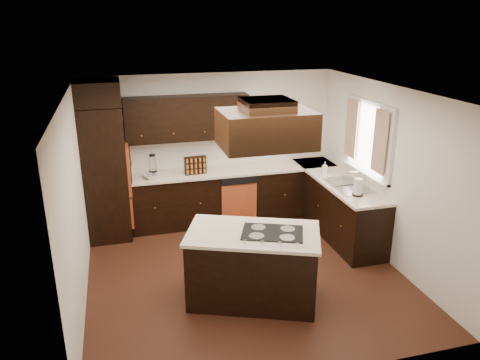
# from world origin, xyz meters

# --- Properties ---
(floor) EXTENTS (4.20, 4.20, 0.02)m
(floor) POSITION_xyz_m (0.00, 0.00, -0.01)
(floor) COLOR #562B1A
(floor) RESTS_ON ground
(ceiling) EXTENTS (4.20, 4.20, 0.02)m
(ceiling) POSITION_xyz_m (0.00, 0.00, 2.51)
(ceiling) COLOR silver
(ceiling) RESTS_ON ground
(wall_back) EXTENTS (4.20, 0.02, 2.50)m
(wall_back) POSITION_xyz_m (0.00, 2.11, 1.25)
(wall_back) COLOR white
(wall_back) RESTS_ON ground
(wall_front) EXTENTS (4.20, 0.02, 2.50)m
(wall_front) POSITION_xyz_m (0.00, -2.11, 1.25)
(wall_front) COLOR white
(wall_front) RESTS_ON ground
(wall_left) EXTENTS (0.02, 4.20, 2.50)m
(wall_left) POSITION_xyz_m (-2.11, 0.00, 1.25)
(wall_left) COLOR white
(wall_left) RESTS_ON ground
(wall_right) EXTENTS (0.02, 4.20, 2.50)m
(wall_right) POSITION_xyz_m (2.11, 0.00, 1.25)
(wall_right) COLOR white
(wall_right) RESTS_ON ground
(oven_column) EXTENTS (0.65, 0.75, 2.12)m
(oven_column) POSITION_xyz_m (-1.78, 1.71, 1.06)
(oven_column) COLOR black
(oven_column) RESTS_ON floor
(wall_oven_face) EXTENTS (0.05, 0.62, 0.78)m
(wall_oven_face) POSITION_xyz_m (-1.43, 1.71, 1.12)
(wall_oven_face) COLOR #C15129
(wall_oven_face) RESTS_ON oven_column
(base_cabinets_back) EXTENTS (2.93, 0.60, 0.88)m
(base_cabinets_back) POSITION_xyz_m (0.03, 1.80, 0.44)
(base_cabinets_back) COLOR black
(base_cabinets_back) RESTS_ON floor
(base_cabinets_right) EXTENTS (0.60, 2.40, 0.88)m
(base_cabinets_right) POSITION_xyz_m (1.80, 0.90, 0.44)
(base_cabinets_right) COLOR black
(base_cabinets_right) RESTS_ON floor
(countertop_back) EXTENTS (2.93, 0.63, 0.04)m
(countertop_back) POSITION_xyz_m (0.03, 1.79, 0.90)
(countertop_back) COLOR #F6E3CB
(countertop_back) RESTS_ON base_cabinets_back
(countertop_right) EXTENTS (0.63, 2.40, 0.04)m
(countertop_right) POSITION_xyz_m (1.79, 0.90, 0.90)
(countertop_right) COLOR #F6E3CB
(countertop_right) RESTS_ON base_cabinets_right
(upper_cabinets) EXTENTS (2.00, 0.34, 0.72)m
(upper_cabinets) POSITION_xyz_m (-0.43, 1.93, 1.81)
(upper_cabinets) COLOR black
(upper_cabinets) RESTS_ON wall_back
(dishwasher_front) EXTENTS (0.60, 0.05, 0.72)m
(dishwasher_front) POSITION_xyz_m (0.33, 1.50, 0.40)
(dishwasher_front) COLOR #C15129
(dishwasher_front) RESTS_ON floor
(window_frame) EXTENTS (0.06, 1.32, 1.12)m
(window_frame) POSITION_xyz_m (2.07, 0.55, 1.65)
(window_frame) COLOR silver
(window_frame) RESTS_ON wall_right
(window_pane) EXTENTS (0.00, 1.20, 1.00)m
(window_pane) POSITION_xyz_m (2.10, 0.55, 1.65)
(window_pane) COLOR white
(window_pane) RESTS_ON wall_right
(curtain_left) EXTENTS (0.02, 0.34, 0.90)m
(curtain_left) POSITION_xyz_m (2.01, 0.13, 1.70)
(curtain_left) COLOR beige
(curtain_left) RESTS_ON wall_right
(curtain_right) EXTENTS (0.02, 0.34, 0.90)m
(curtain_right) POSITION_xyz_m (2.01, 0.97, 1.70)
(curtain_right) COLOR beige
(curtain_right) RESTS_ON wall_right
(sink_rim) EXTENTS (0.52, 0.84, 0.01)m
(sink_rim) POSITION_xyz_m (1.80, 0.55, 0.92)
(sink_rim) COLOR silver
(sink_rim) RESTS_ON countertop_right
(island) EXTENTS (1.73, 1.35, 0.88)m
(island) POSITION_xyz_m (-0.07, -0.63, 0.44)
(island) COLOR black
(island) RESTS_ON floor
(island_top) EXTENTS (1.81, 1.42, 0.04)m
(island_top) POSITION_xyz_m (-0.07, -0.63, 0.90)
(island_top) COLOR #F6E3CB
(island_top) RESTS_ON island
(cooktop) EXTENTS (0.85, 0.72, 0.01)m
(cooktop) POSITION_xyz_m (0.15, -0.72, 0.93)
(cooktop) COLOR black
(cooktop) RESTS_ON island_top
(range_hood) EXTENTS (1.05, 0.72, 0.42)m
(range_hood) POSITION_xyz_m (0.10, -0.55, 2.16)
(range_hood) COLOR black
(range_hood) RESTS_ON ceiling
(hood_duct) EXTENTS (0.55, 0.50, 0.13)m
(hood_duct) POSITION_xyz_m (0.10, -0.55, 2.44)
(hood_duct) COLOR black
(hood_duct) RESTS_ON ceiling
(blender_base) EXTENTS (0.15, 0.15, 0.10)m
(blender_base) POSITION_xyz_m (-1.04, 1.71, 0.97)
(blender_base) COLOR silver
(blender_base) RESTS_ON countertop_back
(blender_pitcher) EXTENTS (0.13, 0.13, 0.26)m
(blender_pitcher) POSITION_xyz_m (-1.04, 1.71, 1.15)
(blender_pitcher) COLOR silver
(blender_pitcher) RESTS_ON blender_base
(spice_rack) EXTENTS (0.36, 0.12, 0.30)m
(spice_rack) POSITION_xyz_m (-0.36, 1.71, 1.07)
(spice_rack) COLOR black
(spice_rack) RESTS_ON countertop_back
(mixing_bowl) EXTENTS (0.33, 0.33, 0.07)m
(mixing_bowl) POSITION_xyz_m (-1.07, 1.69, 0.95)
(mixing_bowl) COLOR silver
(mixing_bowl) RESTS_ON countertop_back
(soap_bottle) EXTENTS (0.12, 0.12, 0.20)m
(soap_bottle) POSITION_xyz_m (1.70, 1.19, 1.02)
(soap_bottle) COLOR silver
(soap_bottle) RESTS_ON countertop_right
(paper_towel) EXTENTS (0.14, 0.14, 0.26)m
(paper_towel) POSITION_xyz_m (1.73, 0.14, 1.05)
(paper_towel) COLOR silver
(paper_towel) RESTS_ON countertop_right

